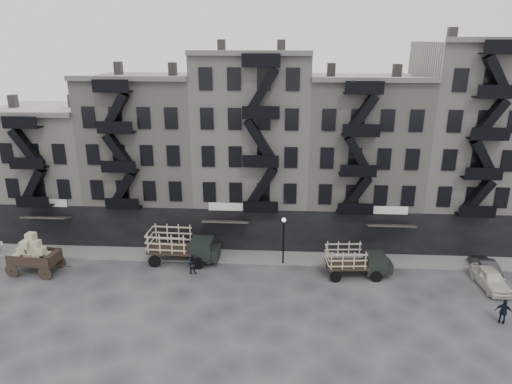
# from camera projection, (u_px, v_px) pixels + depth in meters

# --- Properties ---
(ground) EXTENTS (140.00, 140.00, 0.00)m
(ground) POSITION_uv_depth(u_px,v_px,m) (245.00, 279.00, 36.54)
(ground) COLOR #38383A
(ground) RESTS_ON ground
(sidewalk) EXTENTS (55.00, 2.50, 0.15)m
(sidewalk) POSITION_uv_depth(u_px,v_px,m) (249.00, 257.00, 40.06)
(sidewalk) COLOR slate
(sidewalk) RESTS_ON ground
(building_west) EXTENTS (10.00, 11.35, 13.20)m
(building_west) POSITION_uv_depth(u_px,v_px,m) (52.00, 169.00, 45.07)
(building_west) COLOR #A49F97
(building_west) RESTS_ON ground
(building_midwest) EXTENTS (10.00, 11.35, 16.20)m
(building_midwest) POSITION_uv_depth(u_px,v_px,m) (150.00, 156.00, 44.01)
(building_midwest) COLOR gray
(building_midwest) RESTS_ON ground
(building_center) EXTENTS (10.00, 11.35, 18.20)m
(building_center) POSITION_uv_depth(u_px,v_px,m) (253.00, 147.00, 43.11)
(building_center) COLOR #A49F97
(building_center) RESTS_ON ground
(building_mideast) EXTENTS (10.00, 11.35, 16.20)m
(building_mideast) POSITION_uv_depth(u_px,v_px,m) (359.00, 159.00, 42.85)
(building_mideast) COLOR gray
(building_mideast) RESTS_ON ground
(building_east) EXTENTS (10.00, 11.35, 19.20)m
(building_east) POSITION_uv_depth(u_px,v_px,m) (471.00, 145.00, 41.79)
(building_east) COLOR #A49F97
(building_east) RESTS_ON ground
(lamp_post) EXTENTS (0.36, 0.36, 4.28)m
(lamp_post) POSITION_uv_depth(u_px,v_px,m) (284.00, 235.00, 37.93)
(lamp_post) COLOR black
(lamp_post) RESTS_ON ground
(wagon) EXTENTS (4.21, 2.54, 3.40)m
(wagon) POSITION_uv_depth(u_px,v_px,m) (32.00, 251.00, 36.91)
(wagon) COLOR black
(wagon) RESTS_ON ground
(stake_truck_west) EXTENTS (6.06, 2.68, 3.00)m
(stake_truck_west) POSITION_uv_depth(u_px,v_px,m) (181.00, 244.00, 38.77)
(stake_truck_west) COLOR black
(stake_truck_west) RESTS_ON ground
(stake_truck_east) EXTENTS (5.33, 2.50, 2.61)m
(stake_truck_east) POSITION_uv_depth(u_px,v_px,m) (357.00, 259.00, 36.52)
(stake_truck_east) COLOR black
(stake_truck_east) RESTS_ON ground
(car_east) EXTENTS (2.01, 4.38, 1.45)m
(car_east) POSITION_uv_depth(u_px,v_px,m) (491.00, 279.00, 35.10)
(car_east) COLOR beige
(car_east) RESTS_ON ground
(car_far) EXTENTS (1.37, 3.83, 1.26)m
(car_far) POSITION_uv_depth(u_px,v_px,m) (485.00, 266.00, 37.29)
(car_far) COLOR #262629
(car_far) RESTS_ON ground
(pedestrian_west) EXTENTS (0.80, 0.73, 1.83)m
(pedestrian_west) POSITION_uv_depth(u_px,v_px,m) (30.00, 251.00, 39.23)
(pedestrian_west) COLOR black
(pedestrian_west) RESTS_ON ground
(pedestrian_mid) EXTENTS (0.82, 0.65, 1.64)m
(pedestrian_mid) POSITION_uv_depth(u_px,v_px,m) (192.00, 264.00, 37.13)
(pedestrian_mid) COLOR black
(pedestrian_mid) RESTS_ON ground
(policeman) EXTENTS (1.14, 0.83, 1.79)m
(policeman) POSITION_uv_depth(u_px,v_px,m) (504.00, 312.00, 30.55)
(policeman) COLOR black
(policeman) RESTS_ON ground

